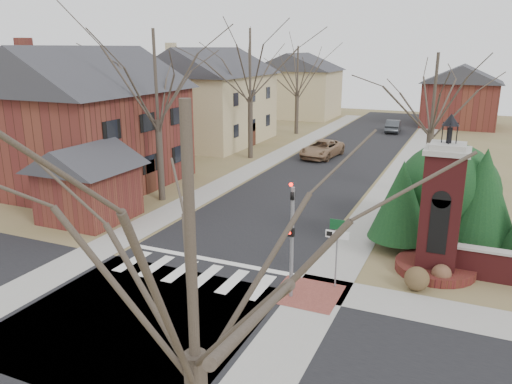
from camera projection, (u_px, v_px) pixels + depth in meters
The scene contains 28 objects.
ground at pixel (183, 282), 19.59m from camera, with size 120.00×120.00×0.00m, color brown.
main_street at pixel (332, 165), 38.94m from camera, with size 8.00×70.00×0.01m, color black.
cross_street at pixel (136, 318), 16.95m from camera, with size 120.00×8.00×0.01m, color black.
crosswalk_zone at pixel (193, 274), 20.29m from camera, with size 8.00×2.20×0.02m, color silver.
stop_bar at pixel (211, 260), 21.61m from camera, with size 8.00×0.35×0.02m, color silver.
sidewalk_right_main at pixel (400, 172), 36.93m from camera, with size 2.00×60.00×0.02m, color gray.
sidewalk_left at pixel (270, 159), 40.94m from camera, with size 2.00×60.00×0.02m, color gray.
curb_apron at pixel (307, 294), 18.61m from camera, with size 2.40×2.40×0.02m, color brown.
traffic_signal_pole at pixel (292, 231), 17.71m from camera, with size 0.28×0.41×4.50m.
sign_post at pixel (337, 240), 18.64m from camera, with size 0.90×0.07×2.75m.
brick_gate_monument at pixel (440, 222), 19.90m from camera, with size 3.20×3.20×6.47m.
house_brick_left at pixel (89, 115), 32.10m from camera, with size 9.80×11.80×9.42m.
house_stucco_left at pixel (210, 94), 47.26m from camera, with size 9.80×12.80×9.28m.
garage_left at pixel (87, 178), 26.20m from camera, with size 4.80×4.80×4.29m.
house_distant_left at pixel (297, 84), 65.24m from camera, with size 10.80×8.80×8.53m.
house_distant_right at pixel (461, 94), 57.69m from camera, with size 8.80×8.80×7.30m.
evergreen_near at pixel (401, 200), 22.33m from camera, with size 2.80×2.80×4.10m.
evergreen_mid at pixel (482, 195), 22.03m from camera, with size 3.40×3.40×4.70m.
evergreen_mass at pixel (448, 188), 23.80m from camera, with size 4.80×4.80×4.80m, color #103219.
bare_tree_0 at pixel (155, 69), 28.06m from camera, with size 8.05×8.05×11.15m.
bare_tree_1 at pixel (250, 58), 39.40m from camera, with size 8.40×8.40×11.64m.
bare_tree_2 at pixel (298, 66), 51.30m from camera, with size 7.35×7.35×10.19m.
bare_tree_3 at pixel (435, 86), 28.90m from camera, with size 7.00×7.00×9.70m.
bare_tree_4 at pixel (190, 219), 7.59m from camera, with size 6.65×6.65×9.21m.
pickup_truck at pixel (322, 149), 41.61m from camera, with size 2.37×5.15×1.43m, color #936F50.
distant_car at pixel (393, 126), 54.00m from camera, with size 1.43×4.10×1.35m, color #383C40.
dry_shrub_left at pixel (417, 279), 18.83m from camera, with size 0.93×0.93×0.93m, color brown.
dry_shrub_right at pixel (441, 274), 19.43m from camera, with size 0.76×0.76×0.76m, color brown.
Camera 1 is at (9.81, -15.16, 8.86)m, focal length 35.00 mm.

